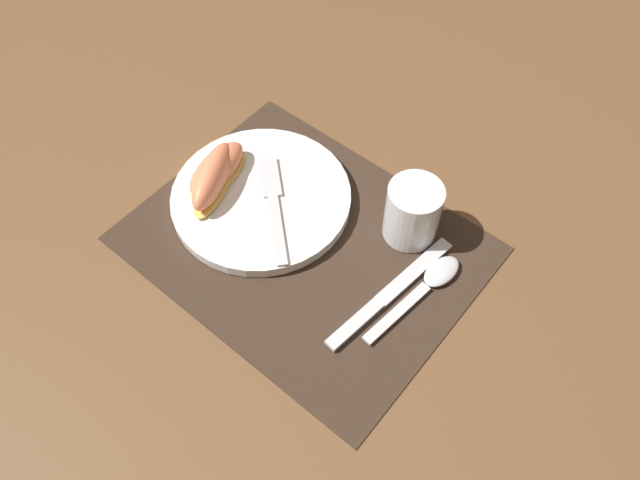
{
  "coord_description": "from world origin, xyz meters",
  "views": [
    {
      "loc": [
        0.32,
        -0.35,
        0.7
      ],
      "look_at": [
        0.02,
        0.01,
        0.02
      ],
      "focal_mm": 35.0,
      "sensor_mm": 36.0,
      "label": 1
    }
  ],
  "objects_px": {
    "knife": "(388,295)",
    "spoon": "(430,282)",
    "plate": "(261,198)",
    "juice_glass": "(412,214)",
    "fork": "(273,201)",
    "citrus_wedge_0": "(217,169)",
    "citrus_wedge_1": "(213,177)"
  },
  "relations": [
    {
      "from": "knife",
      "to": "spoon",
      "type": "bearing_deg",
      "value": 57.1
    },
    {
      "from": "plate",
      "to": "juice_glass",
      "type": "height_order",
      "value": "juice_glass"
    },
    {
      "from": "knife",
      "to": "fork",
      "type": "relative_size",
      "value": 1.47
    },
    {
      "from": "knife",
      "to": "citrus_wedge_0",
      "type": "distance_m",
      "value": 0.3
    },
    {
      "from": "plate",
      "to": "juice_glass",
      "type": "relative_size",
      "value": 2.9
    },
    {
      "from": "knife",
      "to": "citrus_wedge_0",
      "type": "xyz_separation_m",
      "value": [
        -0.3,
        -0.0,
        0.03
      ]
    },
    {
      "from": "citrus_wedge_1",
      "to": "fork",
      "type": "bearing_deg",
      "value": 21.1
    },
    {
      "from": "citrus_wedge_0",
      "to": "juice_glass",
      "type": "bearing_deg",
      "value": 22.07
    },
    {
      "from": "juice_glass",
      "to": "citrus_wedge_1",
      "type": "distance_m",
      "value": 0.28
    },
    {
      "from": "plate",
      "to": "spoon",
      "type": "distance_m",
      "value": 0.26
    },
    {
      "from": "citrus_wedge_0",
      "to": "fork",
      "type": "bearing_deg",
      "value": 9.42
    },
    {
      "from": "juice_glass",
      "to": "fork",
      "type": "distance_m",
      "value": 0.19
    },
    {
      "from": "spoon",
      "to": "plate",
      "type": "bearing_deg",
      "value": -171.54
    },
    {
      "from": "citrus_wedge_1",
      "to": "juice_glass",
      "type": "bearing_deg",
      "value": 25.96
    },
    {
      "from": "juice_glass",
      "to": "spoon",
      "type": "bearing_deg",
      "value": -36.95
    },
    {
      "from": "knife",
      "to": "fork",
      "type": "distance_m",
      "value": 0.21
    },
    {
      "from": "plate",
      "to": "knife",
      "type": "xyz_separation_m",
      "value": [
        0.23,
        -0.01,
        -0.01
      ]
    },
    {
      "from": "juice_glass",
      "to": "citrus_wedge_1",
      "type": "height_order",
      "value": "juice_glass"
    },
    {
      "from": "fork",
      "to": "citrus_wedge_1",
      "type": "relative_size",
      "value": 1.15
    },
    {
      "from": "spoon",
      "to": "citrus_wedge_0",
      "type": "xyz_separation_m",
      "value": [
        -0.33,
        -0.05,
        0.03
      ]
    },
    {
      "from": "fork",
      "to": "citrus_wedge_1",
      "type": "xyz_separation_m",
      "value": [
        -0.08,
        -0.03,
        0.02
      ]
    },
    {
      "from": "knife",
      "to": "juice_glass",
      "type": "bearing_deg",
      "value": 110.74
    },
    {
      "from": "juice_glass",
      "to": "knife",
      "type": "distance_m",
      "value": 0.11
    },
    {
      "from": "plate",
      "to": "citrus_wedge_0",
      "type": "xyz_separation_m",
      "value": [
        -0.07,
        -0.01,
        0.02
      ]
    },
    {
      "from": "plate",
      "to": "spoon",
      "type": "relative_size",
      "value": 1.46
    },
    {
      "from": "citrus_wedge_0",
      "to": "citrus_wedge_1",
      "type": "distance_m",
      "value": 0.02
    },
    {
      "from": "juice_glass",
      "to": "knife",
      "type": "xyz_separation_m",
      "value": [
        0.04,
        -0.1,
        -0.04
      ]
    },
    {
      "from": "plate",
      "to": "citrus_wedge_0",
      "type": "relative_size",
      "value": 2.14
    },
    {
      "from": "plate",
      "to": "spoon",
      "type": "bearing_deg",
      "value": 8.46
    },
    {
      "from": "fork",
      "to": "citrus_wedge_1",
      "type": "distance_m",
      "value": 0.09
    },
    {
      "from": "plate",
      "to": "citrus_wedge_0",
      "type": "height_order",
      "value": "citrus_wedge_0"
    },
    {
      "from": "juice_glass",
      "to": "citrus_wedge_1",
      "type": "relative_size",
      "value": 0.66
    }
  ]
}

